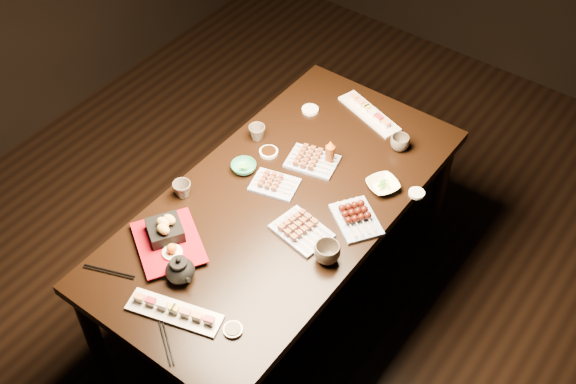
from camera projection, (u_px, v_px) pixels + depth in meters
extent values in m
plane|color=black|center=(273.00, 300.00, 3.70)|extent=(5.00, 5.00, 0.00)
cube|color=black|center=(282.00, 255.00, 3.42)|extent=(1.31, 1.96, 0.75)
imported|color=#2D8C67|center=(244.00, 167.00, 3.27)|extent=(0.12, 0.12, 0.04)
imported|color=#F8F0CB|center=(383.00, 185.00, 3.19)|extent=(0.18, 0.18, 0.03)
imported|color=brown|center=(182.00, 190.00, 3.15)|extent=(0.11, 0.11, 0.08)
imported|color=brown|center=(327.00, 253.00, 2.90)|extent=(0.12, 0.12, 0.09)
imported|color=brown|center=(257.00, 133.00, 3.40)|extent=(0.10, 0.10, 0.07)
imported|color=brown|center=(400.00, 143.00, 3.36)|extent=(0.10, 0.10, 0.07)
cylinder|color=#682E0D|center=(330.00, 152.00, 3.27)|extent=(0.06, 0.06, 0.13)
cylinder|color=white|center=(269.00, 152.00, 3.35)|extent=(0.12, 0.12, 0.02)
cylinder|color=white|center=(417.00, 193.00, 3.18)|extent=(0.08, 0.08, 0.01)
cylinder|color=white|center=(233.00, 330.00, 2.69)|extent=(0.10, 0.10, 0.01)
cylinder|color=white|center=(310.00, 110.00, 3.56)|extent=(0.10, 0.10, 0.01)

